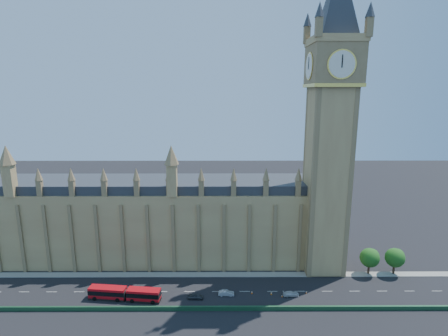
{
  "coord_description": "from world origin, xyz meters",
  "views": [
    {
      "loc": [
        5.62,
        -91.4,
        56.4
      ],
      "look_at": [
        6.02,
        10.0,
        34.53
      ],
      "focal_mm": 28.0,
      "sensor_mm": 36.0,
      "label": 1
    }
  ],
  "objects_px": {
    "red_bus": "(125,294)",
    "car_grey": "(196,296)",
    "car_white": "(291,294)",
    "car_silver": "(226,293)"
  },
  "relations": [
    {
      "from": "red_bus",
      "to": "car_grey",
      "type": "relative_size",
      "value": 4.78
    },
    {
      "from": "car_grey",
      "to": "car_white",
      "type": "bearing_deg",
      "value": -83.91
    },
    {
      "from": "car_grey",
      "to": "car_silver",
      "type": "relative_size",
      "value": 0.95
    },
    {
      "from": "red_bus",
      "to": "car_silver",
      "type": "height_order",
      "value": "red_bus"
    },
    {
      "from": "car_grey",
      "to": "car_white",
      "type": "height_order",
      "value": "car_grey"
    },
    {
      "from": "car_silver",
      "to": "car_white",
      "type": "xyz_separation_m",
      "value": [
        18.35,
        -0.28,
        -0.08
      ]
    },
    {
      "from": "car_silver",
      "to": "car_grey",
      "type": "bearing_deg",
      "value": 102.66
    },
    {
      "from": "car_silver",
      "to": "car_white",
      "type": "relative_size",
      "value": 0.99
    },
    {
      "from": "car_silver",
      "to": "red_bus",
      "type": "bearing_deg",
      "value": 95.81
    },
    {
      "from": "car_grey",
      "to": "red_bus",
      "type": "bearing_deg",
      "value": 93.9
    }
  ]
}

